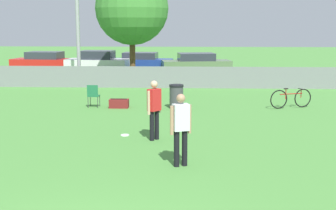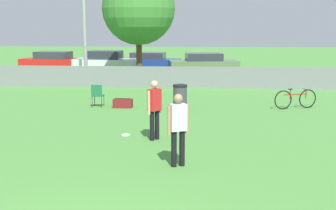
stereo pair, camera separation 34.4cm
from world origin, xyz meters
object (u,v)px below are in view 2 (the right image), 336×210
Objects in this scene: parked_car_red at (53,61)px; parked_car_blue at (148,62)px; player_thrower_red at (154,106)px; folding_chair_sideline at (97,94)px; parked_car_olive at (204,63)px; trash_bin at (180,97)px; player_receiver_white at (178,125)px; parked_car_white at (105,62)px; frisbee_disc at (126,135)px; bicycle_sideline at (295,99)px; tree_near_pole at (139,8)px; gear_bag_sideline at (123,103)px.

parked_car_blue is (6.51, 0.70, -0.03)m from parked_car_red.
player_thrower_red is 1.88× the size of folding_chair_sideline.
parked_car_olive is at bearing -106.50° from folding_chair_sideline.
trash_bin is 0.20× the size of parked_car_olive.
parked_car_white is (-5.95, 20.29, -0.26)m from player_receiver_white.
parked_car_red is at bearing 113.80° from frisbee_disc.
folding_chair_sideline is 7.73m from bicycle_sideline.
trash_bin is 0.21× the size of parked_car_blue.
bicycle_sideline is at bearing -83.77° from parked_car_olive.
parked_car_red is (-8.98, 18.75, -0.30)m from player_thrower_red.
tree_near_pole reaches higher than parked_car_blue.
parked_car_olive is (0.60, 20.51, -0.33)m from player_receiver_white.
player_receiver_white reaches higher than bicycle_sideline.
player_receiver_white is 21.14m from parked_car_white.
parked_car_blue is at bearing -89.96° from folding_chair_sideline.
folding_chair_sideline is (-1.88, 4.58, 0.51)m from frisbee_disc.
parked_car_red is 0.97× the size of parked_car_olive.
player_thrower_red is (-0.80, 2.43, 0.00)m from player_receiver_white.
trash_bin is at bearing -73.57° from parked_car_blue.
player_thrower_red is 6.64× the size of frisbee_disc.
parked_car_white is at bearing 113.62° from trash_bin.
tree_near_pole is 9.43m from parked_car_red.
gear_bag_sideline is (-6.72, -0.27, -0.21)m from bicycle_sideline.
parked_car_red is at bearing 117.69° from gear_bag_sideline.
parked_car_blue is (-0.24, 6.35, -3.43)m from tree_near_pole.
parked_car_blue is (-2.47, 19.46, -0.33)m from player_thrower_red.
parked_car_white is (-2.93, 4.75, -3.36)m from tree_near_pole.
parked_car_red is at bearing -64.38° from folding_chair_sideline.
bicycle_sideline reaches higher than frisbee_disc.
trash_bin is 16.69m from parked_car_red.
parked_car_olive reaches higher than gear_bag_sideline.
trash_bin is at bearing 72.99° from frisbee_disc.
bicycle_sideline is at bearing -47.14° from parked_car_white.
player_thrower_red reaches higher than folding_chair_sideline.
player_receiver_white is 0.99× the size of bicycle_sideline.
gear_bag_sideline is 0.16× the size of parked_car_red.
bicycle_sideline is at bearing 39.55° from frisbee_disc.
player_receiver_white is 23.33m from parked_car_red.
player_receiver_white is at bearing -123.32° from player_thrower_red.
folding_chair_sideline is at bearing 112.30° from frisbee_disc.
bicycle_sideline is 2.29× the size of gear_bag_sideline.
parked_car_blue reaches higher than frisbee_disc.
tree_near_pole is at bearing 95.93° from frisbee_disc.
frisbee_disc is 19.06m from parked_car_blue.
folding_chair_sideline is 13.68m from parked_car_olive.
folding_chair_sideline is (-0.57, -8.05, -3.54)m from tree_near_pole.
folding_chair_sideline is at bearing 92.00° from player_receiver_white.
parked_car_olive is (2.31, 17.60, 0.63)m from frisbee_disc.
frisbee_disc is 19.99m from parked_car_red.
frisbee_disc is at bearing 113.63° from folding_chair_sideline.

